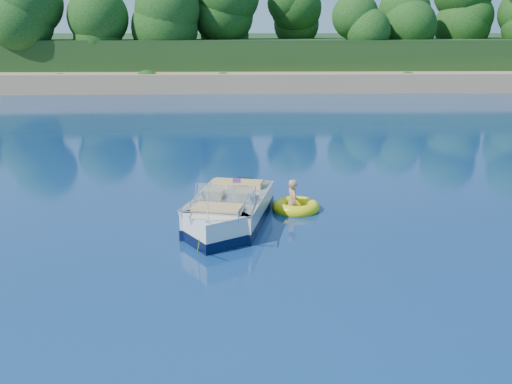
% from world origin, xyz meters
% --- Properties ---
extents(ground, '(160.00, 160.00, 0.00)m').
position_xyz_m(ground, '(0.00, 0.00, 0.00)').
color(ground, '#0B1C4D').
rests_on(ground, ground).
extents(shoreline, '(170.00, 59.00, 6.00)m').
position_xyz_m(shoreline, '(0.00, 63.77, 0.98)').
color(shoreline, '#9A7B59').
rests_on(shoreline, ground).
extents(treeline, '(150.00, 7.12, 8.19)m').
position_xyz_m(treeline, '(0.04, 41.01, 5.55)').
color(treeline, black).
rests_on(treeline, ground).
extents(motorboat, '(2.48, 4.99, 1.68)m').
position_xyz_m(motorboat, '(0.88, 3.46, 0.33)').
color(motorboat, silver).
rests_on(motorboat, ground).
extents(tow_tube, '(1.41, 1.41, 0.36)m').
position_xyz_m(tow_tube, '(2.81, 4.72, 0.09)').
color(tow_tube, yellow).
rests_on(tow_tube, ground).
extents(boy, '(0.53, 0.82, 1.49)m').
position_xyz_m(boy, '(2.71, 4.79, 0.00)').
color(boy, tan).
rests_on(boy, ground).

